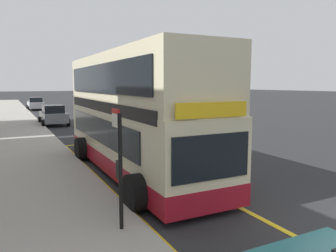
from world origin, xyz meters
The scene contains 7 objects.
ground_plane centered at (0.00, 32.00, 0.00)m, with size 260.00×260.00×0.00m, color #28282B.
pavement_near centered at (-7.00, 32.00, 0.07)m, with size 6.00×76.00×0.14m, color #A39E93.
double_decker_bus centered at (-2.46, 7.59, 2.06)m, with size 3.17×10.34×4.40m.
bus_bay_markings centered at (-2.57, 7.37, 0.01)m, with size 2.85×13.78×0.01m.
bus_stop_sign centered at (-4.58, 2.87, 1.70)m, with size 0.09×0.51×2.63m.
parked_car_silver_far centered at (-3.03, 41.46, 0.80)m, with size 2.09×4.20×1.62m.
parked_car_grey_ahead centered at (-3.16, 24.07, 0.80)m, with size 2.09×4.20×1.62m.
Camera 1 is at (-6.76, -3.81, 3.31)m, focal length 34.96 mm.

